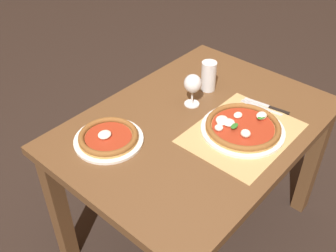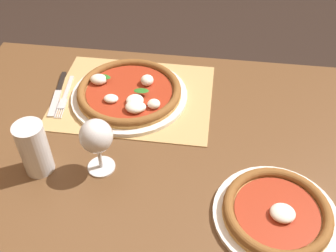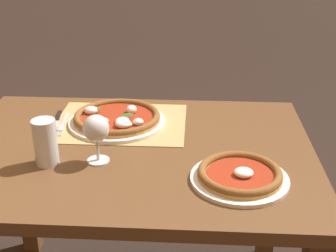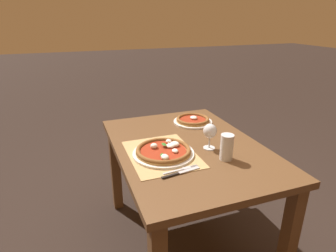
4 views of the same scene
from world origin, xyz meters
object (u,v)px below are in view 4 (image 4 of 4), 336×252
pizza_far (193,120)px  fork (181,169)px  pint_glass (227,148)px  pizza_near (164,151)px  knife (181,172)px  wine_glass (210,132)px

pizza_far → fork: 0.70m
pizza_far → fork: (0.61, -0.35, -0.01)m
pint_glass → fork: 0.29m
fork → pizza_near: bearing=-172.8°
pint_glass → fork: size_ratio=0.72×
pizza_near → pizza_far: bearing=138.1°
knife → pint_glass: bearing=101.0°
fork → knife: (0.03, -0.01, 0.00)m
wine_glass → fork: wine_glass is taller
pizza_far → knife: size_ratio=1.32×
pizza_far → pint_glass: size_ratio=1.96×
pizza_far → pint_glass: 0.59m
fork → knife: size_ratio=0.93×
pizza_near → knife: (0.22, 0.01, -0.02)m
wine_glass → knife: bearing=-52.1°
wine_glass → fork: (0.18, -0.26, -0.10)m
pizza_near → fork: size_ratio=1.75×
wine_glass → pint_glass: size_ratio=1.07×
pizza_far → fork: pizza_far is taller
pizza_far → wine_glass: (0.43, -0.09, 0.09)m
pizza_far → pint_glass: bearing=-6.6°
pizza_near → pint_glass: bearing=61.3°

